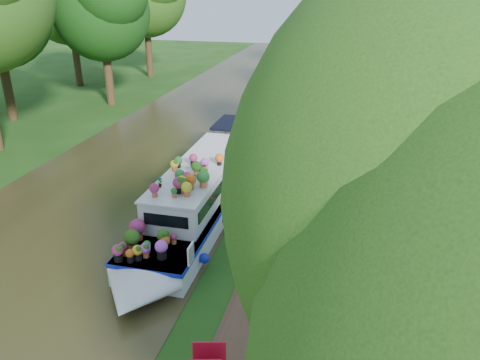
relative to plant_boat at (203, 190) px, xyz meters
The scene contains 10 objects.
ground 2.41m from the plant_boat, ahead, with size 100.00×100.00×0.00m, color #173D0F.
canal_water 3.84m from the plant_boat, behind, with size 10.00×100.00×0.02m, color #2B2713.
towpath 3.55m from the plant_boat, ahead, with size 2.20×100.00×0.03m, color #422D1E.
plant_boat is the anchor object (origin of this frame).
tree_near_overhang 8.89m from the plant_boat, 27.15° to the left, with size 5.52×5.28×8.99m.
tree_near_mid 17.46m from the plant_boat, 65.98° to the left, with size 6.90×6.60×9.40m.
tree_far_c 18.93m from the plant_boat, 128.60° to the left, with size 7.13×6.82×9.59m.
second_boat 16.34m from the plant_boat, 88.45° to the left, with size 2.34×7.45×1.43m.
pedestrian_pink 19.34m from the plant_boat, 80.58° to the left, with size 0.58×0.38×1.60m, color #D959A3.
verge_plant 1.79m from the plant_boat, ahead, with size 0.37×0.32×0.41m, color #1B5C1D.
Camera 1 is at (2.82, -14.85, 7.94)m, focal length 35.00 mm.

